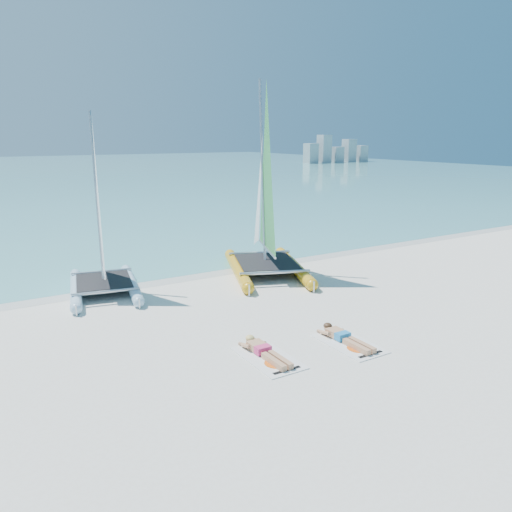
{
  "coord_description": "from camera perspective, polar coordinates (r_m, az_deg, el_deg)",
  "views": [
    {
      "loc": [
        -7.9,
        -10.75,
        4.99
      ],
      "look_at": [
        -0.62,
        1.2,
        1.58
      ],
      "focal_mm": 35.0,
      "sensor_mm": 36.0,
      "label": 1
    }
  ],
  "objects": [
    {
      "name": "sunbather_b",
      "position": [
        12.7,
        9.98,
        -9.08
      ],
      "size": [
        0.37,
        1.73,
        0.26
      ],
      "color": "tan",
      "rests_on": "towel_b"
    },
    {
      "name": "catamaran_yellow",
      "position": [
        18.49,
        0.9,
        5.26
      ],
      "size": [
        4.29,
        5.86,
        7.23
      ],
      "rotation": [
        0.0,
        0.0,
        -0.37
      ],
      "color": "gold",
      "rests_on": "ground"
    },
    {
      "name": "distant_skyline",
      "position": [
        95.38,
        9.08,
        11.69
      ],
      "size": [
        14.0,
        2.0,
        5.0
      ],
      "color": "#A5AEB5",
      "rests_on": "ground"
    },
    {
      "name": "sunbather_a",
      "position": [
        11.78,
        0.88,
        -10.74
      ],
      "size": [
        0.37,
        1.73,
        0.26
      ],
      "color": "tan",
      "rests_on": "towel_a"
    },
    {
      "name": "ground",
      "position": [
        14.24,
        4.68,
        -6.87
      ],
      "size": [
        140.0,
        140.0,
        0.0
      ],
      "primitive_type": "plane",
      "color": "silver",
      "rests_on": "ground"
    },
    {
      "name": "catamaran_blue",
      "position": [
        16.73,
        -17.36,
        2.0
      ],
      "size": [
        2.93,
        4.7,
        5.96
      ],
      "rotation": [
        0.0,
        0.0,
        -0.2
      ],
      "color": "#C1EDFD",
      "rests_on": "ground"
    },
    {
      "name": "sea",
      "position": [
        74.33,
        -25.5,
        8.53
      ],
      "size": [
        140.0,
        115.0,
        0.01
      ],
      "primitive_type": "cube",
      "color": "#6EB8B2",
      "rests_on": "ground"
    },
    {
      "name": "towel_b",
      "position": [
        12.61,
        10.54,
        -9.81
      ],
      "size": [
        1.0,
        1.85,
        0.02
      ],
      "primitive_type": "cube",
      "color": "white",
      "rests_on": "ground"
    },
    {
      "name": "wet_sand_strip",
      "position": [
        18.74,
        -5.24,
        -1.8
      ],
      "size": [
        140.0,
        1.4,
        0.01
      ],
      "primitive_type": "cube",
      "color": "silver",
      "rests_on": "ground"
    },
    {
      "name": "towel_a",
      "position": [
        11.68,
        1.4,
        -11.56
      ],
      "size": [
        1.0,
        1.85,
        0.02
      ],
      "primitive_type": "cube",
      "color": "white",
      "rests_on": "ground"
    }
  ]
}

